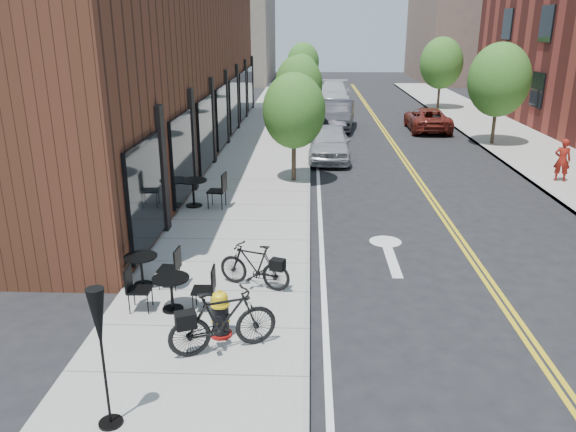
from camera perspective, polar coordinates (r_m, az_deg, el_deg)
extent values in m
plane|color=black|center=(11.96, 2.22, -8.24)|extent=(120.00, 120.00, 0.00)
cube|color=#9E9B93|center=(21.43, -3.09, 4.27)|extent=(4.00, 70.00, 0.12)
cube|color=#4C2718|center=(25.55, -12.81, 14.04)|extent=(5.00, 28.00, 7.00)
cube|color=#726656|center=(59.19, -5.80, 18.32)|extent=(8.00, 14.00, 10.00)
cube|color=brown|center=(62.74, 17.99, 18.49)|extent=(10.00, 16.00, 12.00)
cylinder|color=#382B1E|center=(20.17, 0.59, 5.90)|extent=(0.16, 0.16, 1.61)
ellipsoid|color=#295E1D|center=(19.86, 0.61, 10.64)|extent=(2.20, 2.20, 2.64)
cylinder|color=#382B1E|center=(28.01, 1.07, 9.63)|extent=(0.16, 0.16, 1.68)
ellipsoid|color=#295E1D|center=(27.79, 1.09, 13.22)|extent=(2.30, 2.30, 2.76)
cylinder|color=#382B1E|center=(35.94, 1.34, 11.59)|extent=(0.16, 0.16, 1.57)
ellipsoid|color=#295E1D|center=(35.77, 1.36, 14.17)|extent=(2.10, 2.10, 2.52)
cylinder|color=#382B1E|center=(43.88, 1.52, 12.99)|extent=(0.16, 0.16, 1.71)
ellipsoid|color=#295E1D|center=(43.73, 1.54, 15.36)|extent=(2.40, 2.40, 2.88)
cylinder|color=#382B1E|center=(28.36, 20.18, 8.75)|extent=(0.16, 0.16, 1.82)
ellipsoid|color=#295E1D|center=(28.12, 20.66, 12.82)|extent=(2.80, 2.80, 3.36)
cylinder|color=#382B1E|center=(39.85, 15.06, 11.86)|extent=(0.16, 0.16, 1.82)
ellipsoid|color=#295E1D|center=(39.68, 15.32, 14.76)|extent=(2.80, 2.80, 3.36)
cylinder|color=maroon|center=(10.42, -6.80, -11.81)|extent=(0.48, 0.48, 0.06)
cylinder|color=black|center=(10.28, -6.86, -10.40)|extent=(0.37, 0.37, 0.59)
cylinder|color=yellow|center=(10.13, -6.93, -8.89)|extent=(0.42, 0.42, 0.04)
cylinder|color=yellow|center=(10.10, -6.95, -8.50)|extent=(0.36, 0.36, 0.14)
ellipsoid|color=yellow|center=(10.06, -6.97, -8.10)|extent=(0.35, 0.35, 0.17)
cylinder|color=yellow|center=(10.02, -6.99, -7.65)|extent=(0.06, 0.06, 0.06)
imported|color=black|center=(11.94, -3.44, -5.06)|extent=(1.69, 1.00, 0.98)
imported|color=black|center=(9.73, -6.62, -10.53)|extent=(1.95, 1.22, 1.14)
cylinder|color=black|center=(12.58, -14.51, -6.75)|extent=(0.45, 0.45, 0.03)
cylinder|color=black|center=(12.45, -14.63, -5.42)|extent=(0.06, 0.06, 0.65)
cylinder|color=black|center=(12.32, -14.76, -4.01)|extent=(0.77, 0.77, 0.03)
cylinder|color=black|center=(11.43, -11.61, -9.24)|extent=(0.43, 0.43, 0.03)
cylinder|color=black|center=(11.28, -11.72, -7.77)|extent=(0.06, 0.06, 0.66)
cylinder|color=black|center=(11.14, -11.83, -6.21)|extent=(0.74, 0.74, 0.03)
cylinder|color=black|center=(17.63, -9.52, 1.07)|extent=(0.56, 0.56, 0.03)
cylinder|color=black|center=(17.52, -9.58, 2.30)|extent=(0.08, 0.08, 0.80)
cylinder|color=black|center=(17.41, -9.66, 3.58)|extent=(0.97, 0.97, 0.03)
cylinder|color=black|center=(8.77, -17.55, -19.37)|extent=(0.34, 0.34, 0.04)
cylinder|color=black|center=(8.19, -18.27, -13.72)|extent=(0.04, 0.04, 2.03)
cone|color=black|center=(7.89, -18.72, -9.94)|extent=(0.25, 0.25, 0.90)
imported|color=#9C9EA4|center=(23.93, 4.24, 7.43)|extent=(1.84, 4.32, 1.46)
imported|color=black|center=(31.24, 5.03, 10.18)|extent=(2.16, 4.85, 1.55)
imported|color=silver|center=(40.86, 4.62, 12.29)|extent=(2.72, 5.82, 1.64)
imported|color=maroon|center=(31.62, 13.97, 9.53)|extent=(2.16, 4.52, 1.24)
imported|color=maroon|center=(22.31, 26.10, 5.13)|extent=(0.65, 0.53, 1.53)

